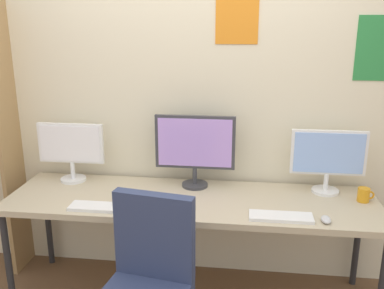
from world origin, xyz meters
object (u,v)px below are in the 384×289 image
(desk, at_px, (191,205))
(monitor_right, at_px, (328,157))
(computer_mouse, at_px, (326,219))
(coffee_mug, at_px, (364,195))
(monitor_center, at_px, (195,146))
(monitor_left, at_px, (71,148))
(keyboard_left, at_px, (96,207))
(keyboard_right, at_px, (281,217))

(desk, bearing_deg, monitor_right, 13.47)
(computer_mouse, distance_m, coffee_mug, 0.44)
(monitor_right, bearing_deg, desk, -166.53)
(monitor_center, xyz_separation_m, computer_mouse, (0.81, -0.46, -0.27))
(monitor_center, distance_m, computer_mouse, 0.97)
(monitor_left, height_order, keyboard_left, monitor_left)
(monitor_left, distance_m, monitor_right, 1.77)
(coffee_mug, bearing_deg, monitor_left, 176.31)
(monitor_right, xyz_separation_m, keyboard_right, (-0.33, -0.44, -0.24))
(keyboard_right, bearing_deg, keyboard_left, 180.00)
(coffee_mug, bearing_deg, desk, -175.66)
(desk, distance_m, keyboard_left, 0.61)
(desk, bearing_deg, coffee_mug, 4.34)
(monitor_left, bearing_deg, monitor_right, 0.00)
(keyboard_left, xyz_separation_m, coffee_mug, (1.66, 0.31, 0.04))
(monitor_right, relative_size, keyboard_right, 1.32)
(keyboard_right, bearing_deg, monitor_right, 53.60)
(monitor_left, relative_size, keyboard_left, 1.43)
(keyboard_left, bearing_deg, computer_mouse, -0.70)
(computer_mouse, bearing_deg, keyboard_left, 179.30)
(monitor_center, bearing_deg, desk, -90.00)
(desk, height_order, keyboard_right, keyboard_right)
(monitor_left, bearing_deg, desk, -13.47)
(keyboard_left, bearing_deg, keyboard_right, 0.00)
(desk, height_order, coffee_mug, coffee_mug)
(keyboard_left, height_order, computer_mouse, computer_mouse)
(desk, bearing_deg, keyboard_right, -22.33)
(monitor_left, height_order, monitor_center, monitor_center)
(coffee_mug, bearing_deg, keyboard_right, -149.99)
(desk, bearing_deg, keyboard_left, -157.67)
(monitor_left, relative_size, monitor_right, 0.97)
(keyboard_right, bearing_deg, desk, 157.67)
(monitor_right, distance_m, coffee_mug, 0.32)
(desk, relative_size, monitor_right, 4.94)
(monitor_center, xyz_separation_m, keyboard_left, (-0.56, -0.44, -0.28))
(monitor_right, bearing_deg, monitor_left, -180.00)
(monitor_left, relative_size, keyboard_right, 1.27)
(monitor_left, relative_size, computer_mouse, 4.92)
(monitor_left, height_order, monitor_right, monitor_right)
(monitor_left, distance_m, coffee_mug, 2.00)
(keyboard_right, bearing_deg, coffee_mug, 30.01)
(keyboard_left, bearing_deg, coffee_mug, 10.68)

